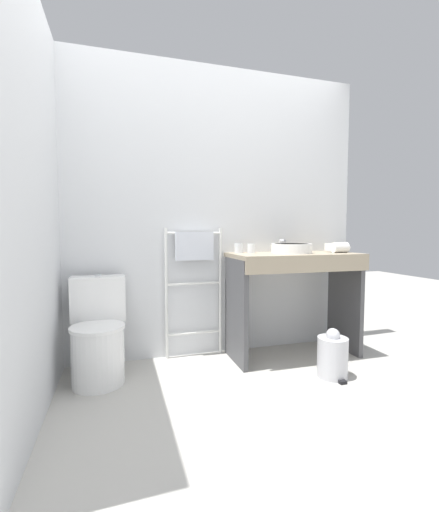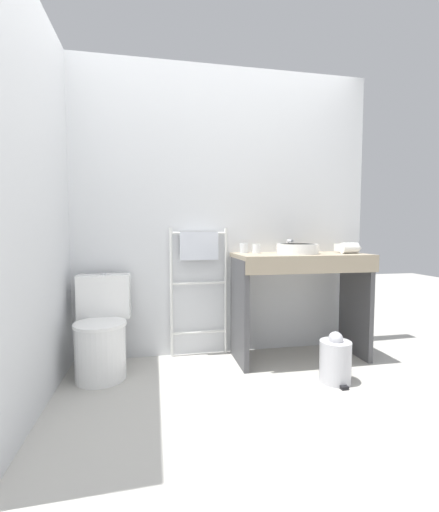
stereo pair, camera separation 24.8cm
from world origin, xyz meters
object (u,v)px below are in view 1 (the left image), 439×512
Objects in this scene: towel_radiator at (194,264)px; cup_near_wall at (239,248)px; sink_basin at (291,248)px; hair_dryer at (339,247)px; toilet at (98,337)px; cup_near_edge at (251,248)px; trash_bin at (332,356)px.

towel_radiator is 0.40m from cup_near_wall.
sink_basin is at bearing -15.18° from towel_radiator.
towel_radiator reaches higher than cup_near_wall.
hair_dryer is at bearing -13.97° from cup_near_wall.
toilet is 0.94m from towel_radiator.
cup_near_edge is at bearing 7.28° from toilet.
toilet is 8.81× the size of cup_near_wall.
cup_near_wall is at bearing 158.74° from sink_basin.
towel_radiator reaches higher than cup_near_edge.
sink_basin is at bearing -21.26° from cup_near_wall.
sink_basin is 4.41× the size of cup_near_edge.
hair_dryer is at bearing -12.19° from towel_radiator.
towel_radiator is 1.26m from hair_dryer.
sink_basin is at bearing 173.39° from hair_dryer.
hair_dryer reaches higher than toilet.
towel_radiator is 0.83m from sink_basin.
trash_bin is at bearing -52.36° from cup_near_wall.
sink_basin is at bearing 1.84° from toilet.
cup_near_wall is 0.44× the size of hair_dryer.
cup_near_edge is at bearing -29.49° from cup_near_wall.
cup_near_edge is 0.41× the size of hair_dryer.
toilet is 1.38m from cup_near_edge.
towel_radiator is 13.04× the size of cup_near_wall.
trash_bin is (-0.35, -0.43, -0.77)m from hair_dryer.
towel_radiator is at bearing 167.21° from cup_near_edge.
hair_dryer reaches higher than cup_near_edge.
towel_radiator is 3.04× the size of trash_bin.
sink_basin is 0.91m from trash_bin.
cup_near_wall is 0.88m from hair_dryer.
hair_dryer is at bearing 50.95° from trash_bin.
towel_radiator is at bearing 164.82° from sink_basin.
toilet is 9.54× the size of cup_near_edge.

